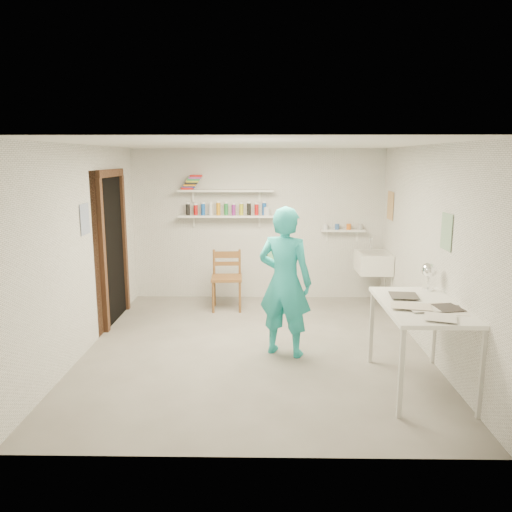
{
  "coord_description": "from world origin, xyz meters",
  "views": [
    {
      "loc": [
        0.1,
        -5.69,
        2.25
      ],
      "look_at": [
        0.0,
        0.4,
        1.05
      ],
      "focal_mm": 35.0,
      "sensor_mm": 36.0,
      "label": 1
    }
  ],
  "objects_px": {
    "wooden_chair": "(227,278)",
    "work_table": "(420,346)",
    "desk_lamp": "(429,270)",
    "man": "(285,282)",
    "wall_clock": "(277,254)",
    "belfast_sink": "(373,263)"
  },
  "relations": [
    {
      "from": "wall_clock",
      "to": "work_table",
      "type": "height_order",
      "value": "wall_clock"
    },
    {
      "from": "belfast_sink",
      "to": "man",
      "type": "distance_m",
      "value": 2.35
    },
    {
      "from": "wall_clock",
      "to": "desk_lamp",
      "type": "xyz_separation_m",
      "value": [
        1.6,
        -0.53,
        -0.07
      ]
    },
    {
      "from": "work_table",
      "to": "desk_lamp",
      "type": "height_order",
      "value": "desk_lamp"
    },
    {
      "from": "wooden_chair",
      "to": "work_table",
      "type": "xyz_separation_m",
      "value": [
        2.1,
        -2.58,
        -0.05
      ]
    },
    {
      "from": "wall_clock",
      "to": "wooden_chair",
      "type": "xyz_separation_m",
      "value": [
        -0.72,
        1.53,
        -0.67
      ]
    },
    {
      "from": "belfast_sink",
      "to": "work_table",
      "type": "distance_m",
      "value": 2.74
    },
    {
      "from": "wall_clock",
      "to": "wooden_chair",
      "type": "distance_m",
      "value": 1.82
    },
    {
      "from": "belfast_sink",
      "to": "work_table",
      "type": "bearing_deg",
      "value": -92.31
    },
    {
      "from": "belfast_sink",
      "to": "man",
      "type": "xyz_separation_m",
      "value": [
        -1.41,
        -1.87,
        0.16
      ]
    },
    {
      "from": "wooden_chair",
      "to": "desk_lamp",
      "type": "xyz_separation_m",
      "value": [
        2.31,
        -2.07,
        0.6
      ]
    },
    {
      "from": "wall_clock",
      "to": "wooden_chair",
      "type": "bearing_deg",
      "value": 136.7
    },
    {
      "from": "man",
      "to": "wooden_chair",
      "type": "bearing_deg",
      "value": -43.69
    },
    {
      "from": "desk_lamp",
      "to": "wall_clock",
      "type": "bearing_deg",
      "value": 161.51
    },
    {
      "from": "man",
      "to": "desk_lamp",
      "type": "bearing_deg",
      "value": -170.58
    },
    {
      "from": "belfast_sink",
      "to": "wall_clock",
      "type": "height_order",
      "value": "wall_clock"
    },
    {
      "from": "wall_clock",
      "to": "man",
      "type": "bearing_deg",
      "value": -46.62
    },
    {
      "from": "man",
      "to": "work_table",
      "type": "bearing_deg",
      "value": 168.64
    },
    {
      "from": "wooden_chair",
      "to": "work_table",
      "type": "height_order",
      "value": "wooden_chair"
    },
    {
      "from": "belfast_sink",
      "to": "desk_lamp",
      "type": "distance_m",
      "value": 2.24
    },
    {
      "from": "man",
      "to": "work_table",
      "type": "height_order",
      "value": "man"
    },
    {
      "from": "belfast_sink",
      "to": "work_table",
      "type": "xyz_separation_m",
      "value": [
        -0.11,
        -2.72,
        -0.27
      ]
    }
  ]
}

